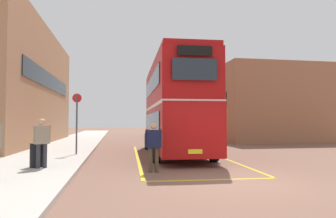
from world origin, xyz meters
TOP-DOWN VIEW (x-y plane):
  - ground_plane at (0.00, 14.40)m, footprint 135.60×135.60m
  - sidewalk_left at (-6.50, 16.80)m, footprint 4.00×57.60m
  - brick_building_left at (-10.67, 15.36)m, footprint 5.20×18.03m
  - depot_building_right at (9.93, 20.47)m, footprint 8.92×14.61m
  - double_decker_bus at (-0.26, 7.41)m, footprint 3.01×10.01m
  - single_deck_bus at (2.65, 25.34)m, footprint 3.07×9.01m
  - pedestrian_boarding at (-2.01, 2.07)m, footprint 0.56×0.25m
  - pedestrian_waiting_near at (-5.72, 2.72)m, footprint 0.52×0.41m
  - litter_bin at (-5.94, 3.02)m, footprint 0.49×0.49m
  - bus_stop_sign at (-5.13, 7.01)m, footprint 0.44×0.10m
  - bay_marking_yellow at (-0.29, 5.55)m, footprint 4.57×12.09m

SIDE VIEW (x-z plane):
  - ground_plane at x=0.00m, z-range 0.00..0.00m
  - bay_marking_yellow at x=-0.29m, z-range 0.00..0.01m
  - sidewalk_left at x=-6.50m, z-range 0.00..0.14m
  - litter_bin at x=-5.94m, z-range 0.14..0.99m
  - pedestrian_boarding at x=-2.01m, z-range 0.13..1.80m
  - pedestrian_waiting_near at x=-5.72m, z-range 0.27..1.93m
  - single_deck_bus at x=2.65m, z-range 0.13..3.15m
  - bus_stop_sign at x=-5.13m, z-range 0.42..3.34m
  - double_decker_bus at x=-0.26m, z-range 0.14..4.89m
  - depot_building_right at x=9.93m, z-range 0.00..6.48m
  - brick_building_left at x=-10.67m, z-range 0.00..8.47m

